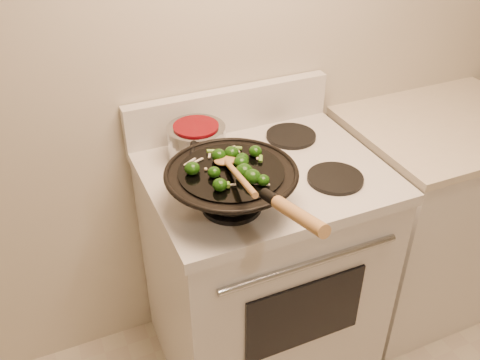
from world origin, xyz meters
name	(u,v)px	position (x,y,z in m)	size (l,w,h in m)	color
stove	(261,268)	(-0.07, 1.17, 0.47)	(0.78, 0.67, 1.08)	silver
counter_unit	(429,214)	(0.75, 1.20, 0.46)	(0.77, 0.62, 0.91)	white
wok	(232,186)	(-0.25, 1.02, 1.00)	(0.39, 0.64, 0.24)	black
stirfry	(234,166)	(-0.25, 1.01, 1.07)	(0.25, 0.24, 0.04)	#123709
wooden_spoon	(233,169)	(-0.26, 0.98, 1.08)	(0.08, 0.31, 0.08)	#A37340
saucepan	(197,141)	(-0.25, 1.32, 0.99)	(0.19, 0.30, 0.11)	#9A9EA2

